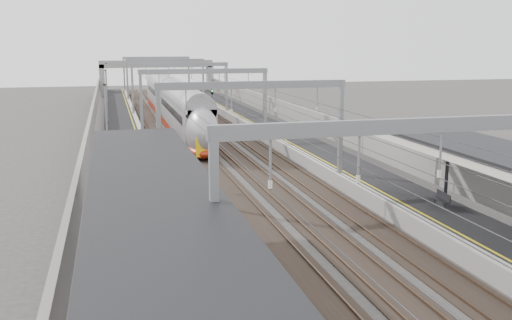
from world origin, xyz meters
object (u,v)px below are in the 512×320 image
signal_green (141,101)px  bench (442,198)px  overbridge (157,68)px  train (174,107)px

signal_green → bench: bearing=-75.2°
overbridge → train: size_ratio=0.41×
overbridge → bench: overbridge is taller
overbridge → bench: 87.93m
train → bench: train is taller
train → signal_green: train is taller
overbridge → signal_green: overbridge is taller
bench → signal_green: 53.65m
overbridge → train: bearing=-92.0°
train → bench: (10.04, -44.54, -0.73)m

